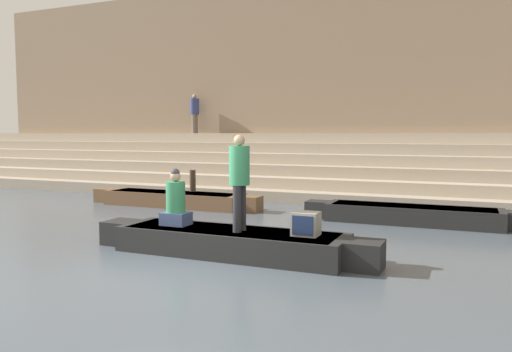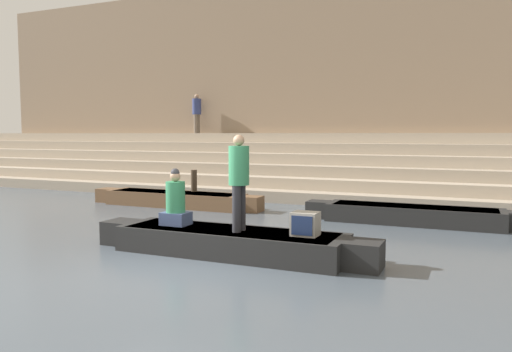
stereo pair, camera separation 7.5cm
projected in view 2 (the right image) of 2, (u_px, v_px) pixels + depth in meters
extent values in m
plane|color=#4C5660|center=(160.00, 273.00, 8.03)|extent=(120.00, 120.00, 0.00)
cube|color=tan|center=(330.00, 192.00, 17.43)|extent=(36.00, 4.20, 0.38)
cube|color=#B2A28D|center=(333.00, 181.00, 17.72)|extent=(36.00, 3.50, 0.38)
cube|color=tan|center=(335.00, 170.00, 18.00)|extent=(36.00, 2.80, 0.38)
cube|color=#B2A28D|center=(338.00, 159.00, 18.29)|extent=(36.00, 2.10, 0.38)
cube|color=tan|center=(340.00, 148.00, 18.58)|extent=(36.00, 1.40, 0.38)
cube|color=#B2A28D|center=(343.00, 138.00, 18.87)|extent=(36.00, 0.70, 0.38)
cube|color=#937A60|center=(349.00, 84.00, 19.56)|extent=(34.20, 1.20, 8.35)
cube|color=brown|center=(344.00, 184.00, 19.32)|extent=(34.20, 0.12, 0.60)
cube|color=black|center=(230.00, 242.00, 9.18)|extent=(4.32, 1.17, 0.47)
cube|color=#993328|center=(230.00, 231.00, 9.17)|extent=(3.97, 1.07, 0.05)
cube|color=black|center=(364.00, 255.00, 8.20)|extent=(0.60, 0.64, 0.47)
cube|color=black|center=(122.00, 232.00, 10.17)|extent=(0.60, 0.64, 0.47)
cylinder|color=olive|center=(216.00, 226.00, 10.06)|extent=(2.89, 0.04, 0.04)
cylinder|color=#28282D|center=(241.00, 207.00, 9.09)|extent=(0.16, 0.16, 0.84)
cylinder|color=#28282D|center=(237.00, 209.00, 8.91)|extent=(0.16, 0.16, 0.84)
cylinder|color=#338456|center=(239.00, 165.00, 8.93)|extent=(0.37, 0.37, 0.70)
sphere|color=tan|center=(239.00, 140.00, 8.90)|extent=(0.20, 0.20, 0.20)
cube|color=#3D4C75|center=(176.00, 219.00, 9.65)|extent=(0.52, 0.41, 0.25)
cylinder|color=#338456|center=(176.00, 197.00, 9.62)|extent=(0.37, 0.37, 0.60)
sphere|color=tan|center=(175.00, 176.00, 9.59)|extent=(0.20, 0.20, 0.20)
sphere|color=#333338|center=(175.00, 173.00, 9.58)|extent=(0.17, 0.17, 0.17)
cube|color=#9E998E|center=(305.00, 224.00, 8.63)|extent=(0.45, 0.38, 0.41)
cube|color=navy|center=(302.00, 226.00, 8.45)|extent=(0.37, 0.02, 0.33)
cube|color=black|center=(413.00, 215.00, 12.35)|extent=(4.21, 1.03, 0.44)
cube|color=#2D2D2D|center=(413.00, 207.00, 12.33)|extent=(3.88, 0.93, 0.05)
cube|color=black|center=(319.00, 209.00, 13.31)|extent=(0.59, 0.57, 0.44)
cube|color=brown|center=(175.00, 199.00, 15.35)|extent=(4.50, 1.03, 0.44)
cube|color=#2D2D2D|center=(175.00, 193.00, 15.33)|extent=(4.14, 0.93, 0.05)
cube|color=brown|center=(251.00, 204.00, 14.32)|extent=(0.63, 0.57, 0.44)
cube|color=brown|center=(109.00, 195.00, 16.37)|extent=(0.63, 0.57, 0.44)
cylinder|color=#473828|center=(194.00, 188.00, 15.51)|extent=(0.19, 0.19, 1.11)
cylinder|color=#756656|center=(198.00, 124.00, 21.45)|extent=(0.16, 0.16, 0.80)
cylinder|color=#756656|center=(196.00, 124.00, 21.26)|extent=(0.16, 0.16, 0.80)
cylinder|color=navy|center=(197.00, 107.00, 21.30)|extent=(0.38, 0.38, 0.67)
sphere|color=tan|center=(197.00, 96.00, 21.26)|extent=(0.19, 0.19, 0.19)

